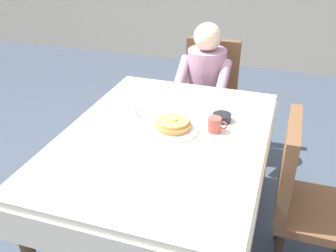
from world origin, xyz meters
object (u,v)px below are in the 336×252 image
(diner_person, at_px, (205,81))
(bowl_butter, at_px, (222,117))
(syrup_pitcher, at_px, (134,112))
(dining_table_main, at_px, (164,149))
(spoon_near_edge, at_px, (162,164))
(chair_right_side, at_px, (303,193))
(chair_diner, at_px, (209,90))
(plate_breakfast, at_px, (174,130))
(fork_left_of_plate, at_px, (141,127))
(knife_right_of_plate, at_px, (206,137))
(cup_coffee, at_px, (215,125))
(breakfast_stack, at_px, (173,124))

(diner_person, xyz_separation_m, bowl_butter, (0.28, -0.75, 0.09))
(syrup_pitcher, bearing_deg, dining_table_main, -31.84)
(syrup_pitcher, distance_m, spoon_near_edge, 0.53)
(chair_right_side, xyz_separation_m, bowl_butter, (-0.50, 0.27, 0.23))
(chair_right_side, bearing_deg, bowl_butter, -117.94)
(chair_diner, bearing_deg, chair_right_side, 123.61)
(plate_breakfast, bearing_deg, dining_table_main, -120.56)
(dining_table_main, bearing_deg, bowl_butter, 44.43)
(chair_right_side, height_order, spoon_near_edge, chair_right_side)
(dining_table_main, relative_size, fork_left_of_plate, 8.47)
(dining_table_main, relative_size, knife_right_of_plate, 7.62)
(dining_table_main, bearing_deg, cup_coffee, 26.52)
(diner_person, bearing_deg, breakfast_stack, 92.43)
(knife_right_of_plate, xyz_separation_m, spoon_near_edge, (-0.14, -0.31, 0.00))
(breakfast_stack, bearing_deg, spoon_near_edge, -81.48)
(spoon_near_edge, bearing_deg, dining_table_main, 93.74)
(chair_diner, height_order, chair_right_side, same)
(diner_person, relative_size, syrup_pitcher, 14.00)
(plate_breakfast, height_order, bowl_butter, bowl_butter)
(plate_breakfast, height_order, cup_coffee, cup_coffee)
(fork_left_of_plate, height_order, spoon_near_edge, same)
(cup_coffee, bearing_deg, knife_right_of_plate, -108.93)
(chair_right_side, height_order, breakfast_stack, chair_right_side)
(breakfast_stack, distance_m, cup_coffee, 0.23)
(diner_person, bearing_deg, syrup_pitcher, 75.21)
(dining_table_main, distance_m, diner_person, 1.01)
(dining_table_main, relative_size, chair_right_side, 1.64)
(diner_person, relative_size, breakfast_stack, 5.54)
(chair_diner, height_order, knife_right_of_plate, chair_diner)
(plate_breakfast, height_order, knife_right_of_plate, plate_breakfast)
(syrup_pitcher, height_order, knife_right_of_plate, syrup_pitcher)
(bowl_butter, bearing_deg, syrup_pitcher, -166.81)
(bowl_butter, relative_size, syrup_pitcher, 1.37)
(dining_table_main, height_order, knife_right_of_plate, knife_right_of_plate)
(bowl_butter, height_order, fork_left_of_plate, bowl_butter)
(dining_table_main, xyz_separation_m, diner_person, (-0.01, 1.01, 0.02))
(syrup_pitcher, bearing_deg, cup_coffee, -2.18)
(chair_right_side, relative_size, spoon_near_edge, 6.20)
(dining_table_main, height_order, spoon_near_edge, spoon_near_edge)
(breakfast_stack, distance_m, bowl_butter, 0.31)
(chair_diner, relative_size, breakfast_stack, 4.60)
(chair_right_side, relative_size, bowl_butter, 8.45)
(diner_person, distance_m, fork_left_of_plate, 0.99)
(chair_diner, xyz_separation_m, fork_left_of_plate, (-0.15, -1.13, 0.21))
(spoon_near_edge, bearing_deg, syrup_pitcher, 114.00)
(syrup_pitcher, relative_size, knife_right_of_plate, 0.40)
(breakfast_stack, xyz_separation_m, spoon_near_edge, (0.05, -0.34, -0.04))
(syrup_pitcher, bearing_deg, chair_diner, 77.39)
(chair_diner, height_order, fork_left_of_plate, chair_diner)
(knife_right_of_plate, height_order, spoon_near_edge, same)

